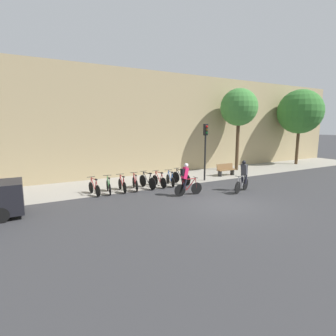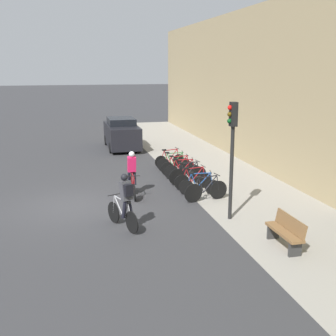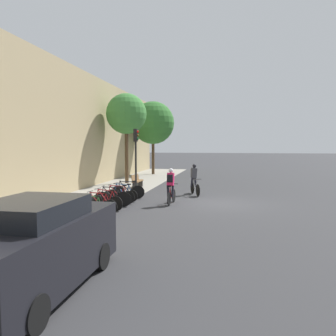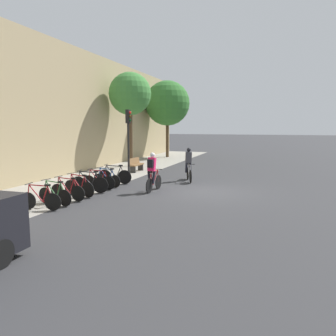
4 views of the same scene
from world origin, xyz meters
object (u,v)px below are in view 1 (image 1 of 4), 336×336
cyclist_pink (186,178)px  parked_bike_3 (135,183)px  parked_bike_7 (181,178)px  parked_bike_0 (94,188)px  parked_bike_2 (122,185)px  bench (226,169)px  parked_bike_5 (159,180)px  parked_bike_1 (109,186)px  parked_bike_6 (170,179)px  traffic_light_pole (205,142)px  parked_bike_4 (147,181)px  cyclist_grey (243,175)px

cyclist_pink → parked_bike_3: size_ratio=1.08×
cyclist_pink → parked_bike_7: size_ratio=1.01×
parked_bike_0 → parked_bike_2: size_ratio=0.96×
bench → parked_bike_5: bearing=-172.4°
parked_bike_1 → parked_bike_6: bearing=-0.0°
parked_bike_1 → traffic_light_pole: traffic_light_pole is taller
parked_bike_1 → parked_bike_0: bearing=180.0°
parked_bike_4 → parked_bike_7: (2.38, -0.00, -0.00)m
parked_bike_0 → parked_bike_4: (3.18, 0.00, 0.03)m
parked_bike_0 → parked_bike_3: size_ratio=0.95×
parked_bike_0 → bench: parked_bike_0 is taller
bench → parked_bike_1: bearing=-175.0°
parked_bike_3 → parked_bike_6: bearing=-0.0°
parked_bike_2 → bench: 8.48m
parked_bike_1 → parked_bike_5: bearing=0.0°
cyclist_grey → parked_bike_5: cyclist_grey is taller
cyclist_grey → parked_bike_3: size_ratio=1.09×
bench → parked_bike_3: bearing=-174.0°
parked_bike_0 → bench: 10.06m
parked_bike_0 → parked_bike_7: parked_bike_7 is taller
parked_bike_1 → parked_bike_7: (4.77, 0.00, 0.03)m
cyclist_pink → traffic_light_pole: (3.30, 2.71, 1.71)m
parked_bike_5 → parked_bike_6: parked_bike_5 is taller
cyclist_pink → bench: cyclist_pink is taller
parked_bike_2 → traffic_light_pole: 6.39m
bench → parked_bike_0: bearing=-175.4°
parked_bike_3 → parked_bike_4: (0.80, 0.00, 0.02)m
cyclist_pink → parked_bike_0: bearing=148.8°
parked_bike_5 → parked_bike_1: bearing=-180.0°
parked_bike_4 → parked_bike_5: parked_bike_4 is taller
parked_bike_0 → parked_bike_2: 1.59m
parked_bike_4 → parked_bike_0: bearing=-180.0°
parked_bike_0 → traffic_light_pole: 7.89m
cyclist_pink → parked_bike_3: cyclist_pink is taller
parked_bike_4 → cyclist_grey: bearing=-36.7°
bench → parked_bike_4: bearing=-173.3°
parked_bike_4 → traffic_light_pole: size_ratio=0.45×
parked_bike_2 → parked_bike_7: (3.97, 0.00, 0.03)m
parked_bike_2 → parked_bike_4: bearing=0.0°
parked_bike_0 → parked_bike_5: parked_bike_5 is taller
parked_bike_3 → parked_bike_5: size_ratio=1.00×
parked_bike_2 → parked_bike_3: 0.79m
parked_bike_0 → traffic_light_pole: size_ratio=0.41×
cyclist_grey → parked_bike_5: size_ratio=1.09×
cyclist_pink → parked_bike_1: cyclist_pink is taller
parked_bike_1 → parked_bike_7: parked_bike_7 is taller
parked_bike_4 → parked_bike_1: bearing=-180.0°
cyclist_grey → parked_bike_5: bearing=137.9°
parked_bike_0 → parked_bike_1: 0.79m
cyclist_pink → bench: size_ratio=1.16×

